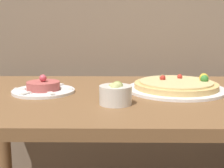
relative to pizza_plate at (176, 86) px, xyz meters
name	(u,v)px	position (x,y,z in m)	size (l,w,h in m)	color
dining_table	(128,123)	(-0.18, -0.06, -0.13)	(1.28, 0.75, 0.77)	brown
pizza_plate	(176,86)	(0.00, 0.00, 0.00)	(0.37, 0.37, 0.06)	white
tartare_plate	(43,88)	(-0.49, -0.04, 0.00)	(0.23, 0.23, 0.07)	white
small_bowl	(116,93)	(-0.23, -0.21, 0.02)	(0.10, 0.10, 0.07)	silver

